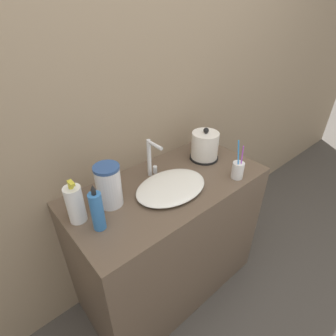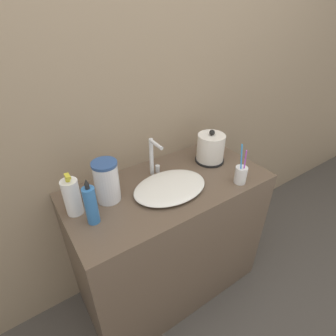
{
  "view_description": "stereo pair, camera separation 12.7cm",
  "coord_description": "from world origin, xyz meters",
  "px_view_note": "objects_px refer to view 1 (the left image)",
  "views": [
    {
      "loc": [
        -0.71,
        -0.55,
        1.61
      ],
      "look_at": [
        -0.01,
        0.26,
        0.92
      ],
      "focal_mm": 28.0,
      "sensor_mm": 36.0,
      "label": 1
    },
    {
      "loc": [
        -0.61,
        -0.63,
        1.61
      ],
      "look_at": [
        -0.01,
        0.26,
        0.92
      ],
      "focal_mm": 28.0,
      "sensor_mm": 36.0,
      "label": 2
    }
  ],
  "objects_px": {
    "toothbrush_cup": "(238,170)",
    "electric_kettle": "(205,147)",
    "lotion_bottle": "(75,204)",
    "water_pitcher": "(109,186)",
    "faucet": "(151,157)",
    "shampoo_bottle": "(97,211)"
  },
  "relations": [
    {
      "from": "faucet",
      "to": "toothbrush_cup",
      "type": "relative_size",
      "value": 0.98
    },
    {
      "from": "faucet",
      "to": "electric_kettle",
      "type": "xyz_separation_m",
      "value": [
        0.34,
        -0.06,
        -0.04
      ]
    },
    {
      "from": "shampoo_bottle",
      "to": "water_pitcher",
      "type": "relative_size",
      "value": 1.08
    },
    {
      "from": "electric_kettle",
      "to": "toothbrush_cup",
      "type": "xyz_separation_m",
      "value": [
        -0.01,
        -0.25,
        -0.03
      ]
    },
    {
      "from": "lotion_bottle",
      "to": "water_pitcher",
      "type": "height_order",
      "value": "lotion_bottle"
    },
    {
      "from": "shampoo_bottle",
      "to": "water_pitcher",
      "type": "xyz_separation_m",
      "value": [
        0.11,
        0.1,
        0.01
      ]
    },
    {
      "from": "faucet",
      "to": "lotion_bottle",
      "type": "relative_size",
      "value": 1.02
    },
    {
      "from": "electric_kettle",
      "to": "water_pitcher",
      "type": "distance_m",
      "value": 0.63
    },
    {
      "from": "faucet",
      "to": "shampoo_bottle",
      "type": "xyz_separation_m",
      "value": [
        -0.39,
        -0.16,
        -0.02
      ]
    },
    {
      "from": "faucet",
      "to": "water_pitcher",
      "type": "bearing_deg",
      "value": -168.34
    },
    {
      "from": "toothbrush_cup",
      "to": "shampoo_bottle",
      "type": "distance_m",
      "value": 0.74
    },
    {
      "from": "faucet",
      "to": "water_pitcher",
      "type": "relative_size",
      "value": 1.04
    },
    {
      "from": "faucet",
      "to": "toothbrush_cup",
      "type": "xyz_separation_m",
      "value": [
        0.33,
        -0.31,
        -0.06
      ]
    },
    {
      "from": "faucet",
      "to": "electric_kettle",
      "type": "distance_m",
      "value": 0.35
    },
    {
      "from": "water_pitcher",
      "to": "electric_kettle",
      "type": "bearing_deg",
      "value": -0.06
    },
    {
      "from": "water_pitcher",
      "to": "faucet",
      "type": "bearing_deg",
      "value": 11.66
    },
    {
      "from": "lotion_bottle",
      "to": "water_pitcher",
      "type": "bearing_deg",
      "value": 1.07
    },
    {
      "from": "lotion_bottle",
      "to": "shampoo_bottle",
      "type": "height_order",
      "value": "shampoo_bottle"
    },
    {
      "from": "toothbrush_cup",
      "to": "shampoo_bottle",
      "type": "xyz_separation_m",
      "value": [
        -0.72,
        0.15,
        0.04
      ]
    },
    {
      "from": "electric_kettle",
      "to": "faucet",
      "type": "bearing_deg",
      "value": 170.26
    },
    {
      "from": "toothbrush_cup",
      "to": "electric_kettle",
      "type": "bearing_deg",
      "value": 86.57
    },
    {
      "from": "shampoo_bottle",
      "to": "water_pitcher",
      "type": "bearing_deg",
      "value": 42.56
    }
  ]
}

